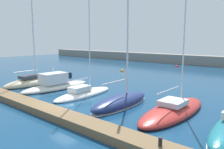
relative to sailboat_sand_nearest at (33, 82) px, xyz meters
The scene contains 11 objects.
ground_plane 11.87m from the sailboat_sand_nearest, 16.50° to the right, with size 120.00×120.00×0.00m, color navy.
dock_pier 12.56m from the sailboat_sand_nearest, 25.06° to the right, with size 29.66×1.56×0.54m, color brown.
breakwater_seawall 38.29m from the sailboat_sand_nearest, 72.71° to the left, with size 108.00×2.92×2.17m, color gray.
sailboat_sand_nearest is the anchor object (origin of this frame).
motorboat_ivory_second 4.09m from the sailboat_sand_nearest, ahead, with size 2.85×9.00×2.92m.
sailboat_white_third 9.09m from the sailboat_sand_nearest, ahead, with size 2.63×7.82×15.04m.
sailboat_navy_fourth 14.19m from the sailboat_sand_nearest, ahead, with size 2.57×7.54×11.99m.
sailboat_red_fifth 18.73m from the sailboat_sand_nearest, ahead, with size 2.82×9.21×17.78m.
mooring_buoy_red 30.69m from the sailboat_sand_nearest, 79.44° to the left, with size 0.74×0.74×0.74m, color red.
mooring_buoy_orange 17.14m from the sailboat_sand_nearest, 86.30° to the left, with size 0.68×0.68×0.68m, color orange.
dock_bollard 21.71m from the sailboat_sand_nearest, 14.18° to the right, with size 0.20×0.20×0.44m, color black.
Camera 1 is at (14.64, -11.41, 5.75)m, focal length 35.97 mm.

